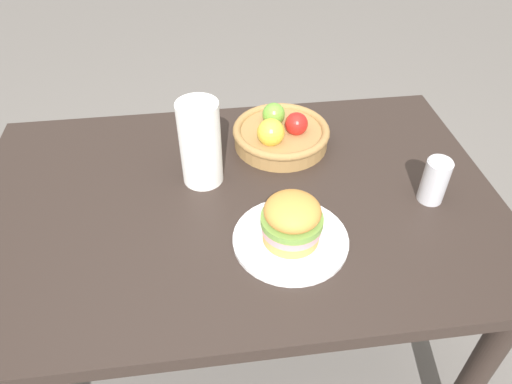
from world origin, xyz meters
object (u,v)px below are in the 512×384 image
at_px(sandwich, 292,220).
at_px(fruit_basket, 281,133).
at_px(soda_can, 435,181).
at_px(plate, 290,239).
at_px(paper_towel_roll, 200,143).

height_order(sandwich, fruit_basket, sandwich).
relative_size(sandwich, fruit_basket, 0.51).
distance_m(sandwich, soda_can, 0.41).
xyz_separation_m(plate, fruit_basket, (0.04, 0.40, 0.03)).
relative_size(plate, sandwich, 1.90).
height_order(sandwich, paper_towel_roll, paper_towel_roll).
height_order(plate, sandwich, sandwich).
distance_m(plate, soda_can, 0.41).
xyz_separation_m(plate, sandwich, (0.00, 0.00, 0.07)).
bearing_deg(fruit_basket, paper_towel_roll, -150.93).
bearing_deg(sandwich, soda_can, 14.59).
relative_size(soda_can, fruit_basket, 0.43).
bearing_deg(sandwich, fruit_basket, 83.93).
relative_size(plate, soda_can, 2.22).
relative_size(fruit_basket, paper_towel_roll, 1.21).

